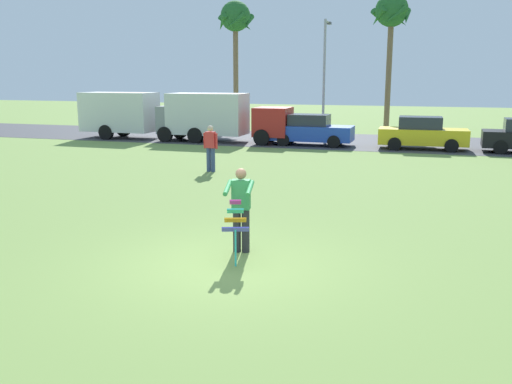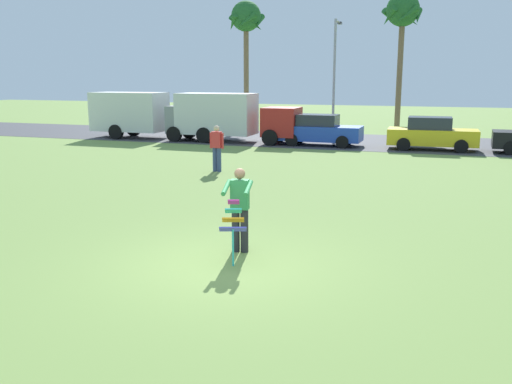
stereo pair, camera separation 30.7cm
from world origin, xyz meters
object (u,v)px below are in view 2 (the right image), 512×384
(parked_car_yellow, at_px, (432,134))
(kite_held, at_px, (233,222))
(person_walker_near, at_px, (217,147))
(parked_truck_grey_van, at_px, (142,114))
(palm_tree_right_near, at_px, (403,16))
(parked_car_blue, at_px, (320,131))
(person_kite_flyer, at_px, (240,207))
(streetlight_pole, at_px, (335,69))
(palm_tree_left_near, at_px, (246,22))
(parked_truck_red_cab, at_px, (231,116))

(parked_car_yellow, bearing_deg, kite_held, -99.33)
(kite_held, xyz_separation_m, person_walker_near, (-4.37, 9.57, 0.12))
(parked_truck_grey_van, xyz_separation_m, palm_tree_right_near, (13.48, 9.67, 5.87))
(parked_car_blue, xyz_separation_m, parked_car_yellow, (5.52, -0.00, 0.00))
(parked_truck_grey_van, height_order, palm_tree_right_near, palm_tree_right_near)
(palm_tree_right_near, bearing_deg, person_kite_flyer, -91.53)
(person_kite_flyer, relative_size, parked_car_yellow, 0.41)
(kite_held, bearing_deg, streetlight_pole, 96.98)
(palm_tree_left_near, distance_m, streetlight_pole, 8.04)
(kite_held, relative_size, parked_truck_grey_van, 0.18)
(person_kite_flyer, relative_size, parked_truck_grey_van, 0.26)
(palm_tree_right_near, bearing_deg, streetlight_pole, -147.54)
(parked_car_blue, height_order, streetlight_pole, streetlight_pole)
(person_kite_flyer, height_order, palm_tree_right_near, palm_tree_right_near)
(parked_truck_red_cab, bearing_deg, person_walker_near, -71.66)
(person_kite_flyer, distance_m, palm_tree_right_near, 28.38)
(parked_car_blue, bearing_deg, person_walker_near, -101.91)
(person_kite_flyer, xyz_separation_m, person_walker_near, (-4.25, 8.88, -0.02))
(parked_truck_red_cab, bearing_deg, person_kite_flyer, -68.00)
(person_kite_flyer, relative_size, palm_tree_right_near, 0.20)
(kite_held, height_order, person_walker_near, person_walker_near)
(parked_truck_red_cab, height_order, parked_car_yellow, parked_truck_red_cab)
(palm_tree_right_near, distance_m, streetlight_pole, 5.57)
(palm_tree_right_near, bearing_deg, parked_truck_red_cab, -129.64)
(parked_car_blue, xyz_separation_m, palm_tree_left_near, (-7.60, 9.85, 6.49))
(parked_truck_red_cab, height_order, palm_tree_right_near, palm_tree_right_near)
(palm_tree_right_near, height_order, person_walker_near, palm_tree_right_near)
(kite_held, distance_m, parked_truck_red_cab, 20.10)
(kite_held, relative_size, palm_tree_left_near, 0.14)
(kite_held, xyz_separation_m, parked_truck_red_cab, (-7.39, 18.68, 0.60))
(kite_held, relative_size, streetlight_pole, 0.17)
(person_kite_flyer, bearing_deg, parked_car_blue, 97.37)
(person_kite_flyer, relative_size, parked_truck_red_cab, 0.26)
(parked_truck_grey_van, distance_m, parked_car_blue, 10.43)
(kite_held, distance_m, parked_car_blue, 18.84)
(parked_truck_grey_van, distance_m, streetlight_pole, 12.38)
(person_kite_flyer, height_order, streetlight_pole, streetlight_pole)
(parked_car_yellow, height_order, streetlight_pole, streetlight_pole)
(palm_tree_left_near, height_order, palm_tree_right_near, palm_tree_right_near)
(parked_car_blue, distance_m, palm_tree_right_near, 12.05)
(parked_car_blue, bearing_deg, streetlight_pole, 95.67)
(kite_held, bearing_deg, parked_car_blue, 97.48)
(parked_truck_red_cab, height_order, palm_tree_left_near, palm_tree_left_near)
(parked_truck_grey_van, distance_m, palm_tree_left_near, 11.80)
(kite_held, height_order, parked_truck_red_cab, parked_truck_red_cab)
(person_walker_near, bearing_deg, palm_tree_left_near, 106.68)
(parked_truck_grey_van, distance_m, person_walker_near, 12.46)
(parked_car_yellow, bearing_deg, parked_car_blue, 179.99)
(parked_car_blue, height_order, person_walker_near, person_walker_near)
(palm_tree_left_near, height_order, streetlight_pole, palm_tree_left_near)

